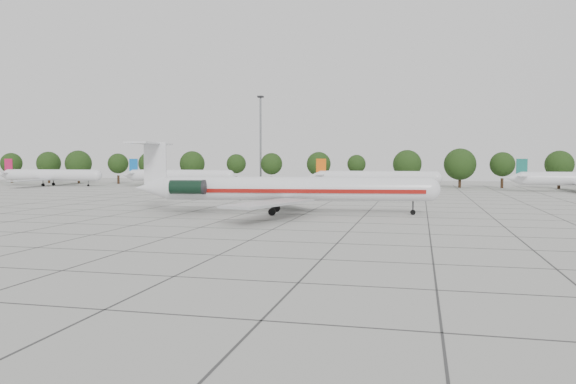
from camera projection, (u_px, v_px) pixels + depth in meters
name	position (u px, v px, depth m)	size (l,w,h in m)	color
ground	(289.00, 221.00, 66.36)	(260.00, 260.00, 0.00)	#A6A69F
apron_joints	(313.00, 210.00, 80.93)	(170.00, 170.00, 0.02)	#383838
main_airliner	(279.00, 188.00, 75.48)	(41.19, 32.21, 9.69)	silver
bg_airliner_a	(51.00, 175.00, 152.02)	(28.24, 27.20, 7.40)	silver
bg_airliner_b	(179.00, 176.00, 147.70)	(28.24, 27.20, 7.40)	silver
bg_airliner_c	(376.00, 178.00, 133.52)	(28.24, 27.20, 7.40)	silver
tree_line	(319.00, 164.00, 151.27)	(249.86, 8.44, 10.22)	#332114
floodlight_mast	(261.00, 135.00, 161.77)	(1.60, 1.60, 25.45)	slate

